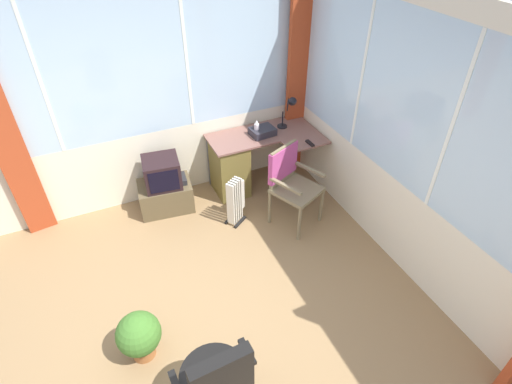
% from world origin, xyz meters
% --- Properties ---
extents(ground, '(5.51, 5.79, 0.06)m').
position_xyz_m(ground, '(0.00, 0.00, -0.03)').
color(ground, olive).
extents(north_window_panel, '(4.51, 0.07, 2.69)m').
position_xyz_m(north_window_panel, '(-0.00, 2.42, 1.34)').
color(north_window_panel, beige).
rests_on(north_window_panel, ground).
extents(east_window_panel, '(0.07, 4.79, 2.69)m').
position_xyz_m(east_window_panel, '(2.28, 0.00, 1.34)').
color(east_window_panel, beige).
rests_on(east_window_panel, ground).
extents(curtain_north_left, '(0.31, 0.11, 2.59)m').
position_xyz_m(curtain_north_left, '(-1.24, 2.34, 1.30)').
color(curtain_north_left, '#AA3F1F').
rests_on(curtain_north_left, ground).
extents(curtain_corner, '(0.30, 0.08, 2.59)m').
position_xyz_m(curtain_corner, '(2.15, 2.29, 1.30)').
color(curtain_corner, '#AA3F1F').
rests_on(curtain_corner, ground).
extents(desk, '(1.38, 0.84, 0.77)m').
position_xyz_m(desk, '(1.16, 2.08, 0.42)').
color(desk, '#80564B').
rests_on(desk, ground).
extents(desk_lamp, '(0.23, 0.20, 0.42)m').
position_xyz_m(desk_lamp, '(1.93, 2.08, 1.04)').
color(desk_lamp, black).
rests_on(desk_lamp, desk).
extents(tv_remote, '(0.05, 0.15, 0.02)m').
position_xyz_m(tv_remote, '(1.97, 1.61, 0.78)').
color(tv_remote, black).
rests_on(tv_remote, desk).
extents(spray_bottle, '(0.06, 0.06, 0.22)m').
position_xyz_m(spray_bottle, '(1.46, 2.07, 0.87)').
color(spray_bottle, silver).
rests_on(spray_bottle, desk).
extents(paper_tray, '(0.32, 0.26, 0.09)m').
position_xyz_m(paper_tray, '(1.54, 2.06, 0.81)').
color(paper_tray, '#2A2931').
rests_on(paper_tray, desk).
extents(wooden_armchair, '(0.63, 0.64, 0.98)m').
position_xyz_m(wooden_armchair, '(1.52, 1.30, 0.62)').
color(wooden_armchair, '#7A6D4D').
rests_on(wooden_armchair, ground).
extents(office_chair, '(0.60, 0.58, 1.00)m').
position_xyz_m(office_chair, '(-0.05, -0.58, 0.57)').
color(office_chair, '#B7B7BF').
rests_on(office_chair, ground).
extents(tv_on_stand, '(0.69, 0.52, 0.73)m').
position_xyz_m(tv_on_stand, '(0.22, 2.09, 0.32)').
color(tv_on_stand, brown).
rests_on(tv_on_stand, ground).
extents(space_heater, '(0.29, 0.27, 0.61)m').
position_xyz_m(space_heater, '(0.93, 1.50, 0.31)').
color(space_heater, silver).
rests_on(space_heater, ground).
extents(potted_plant, '(0.38, 0.38, 0.50)m').
position_xyz_m(potted_plant, '(-0.49, 0.20, 0.28)').
color(potted_plant, '#A36133').
rests_on(potted_plant, ground).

